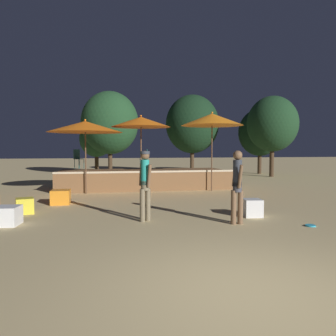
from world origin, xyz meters
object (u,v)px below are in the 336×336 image
Objects in this scene: bistro_chair_0 at (78,157)px; background_tree_4 at (110,123)px; person_1 at (145,181)px; background_tree_3 at (96,139)px; patio_umbrella_0 at (85,127)px; bistro_chair_1 at (145,157)px; patio_umbrella_1 at (141,122)px; frisbee_disc at (310,226)px; cube_seat_3 at (25,206)px; background_tree_2 at (260,132)px; cube_seat_1 at (252,208)px; background_tree_0 at (192,124)px; cube_seat_0 at (61,197)px; person_0 at (237,184)px; cube_seat_4 at (6,216)px; background_tree_1 at (272,124)px; patio_umbrella_2 at (212,120)px.

background_tree_4 is (1.60, 6.68, 2.12)m from bistro_chair_0.
background_tree_3 reaches higher than person_1.
bistro_chair_1 is (2.61, 1.66, -1.26)m from patio_umbrella_0.
patio_umbrella_1 is 8.24m from frisbee_disc.
person_1 is (3.18, -1.59, 0.78)m from cube_seat_3.
cube_seat_3 is at bearing -101.24° from background_tree_4.
background_tree_2 reaches higher than background_tree_3.
cube_seat_1 is at bearing 20.76° from bistro_chair_1.
background_tree_0 reaches higher than patio_umbrella_1.
patio_umbrella_1 is 0.57× the size of background_tree_0.
background_tree_4 reaches higher than person_1.
person_0 reaches higher than cube_seat_0.
patio_umbrella_1 is 0.69× the size of background_tree_2.
person_1 is (2.40, -3.01, 0.76)m from cube_seat_0.
bistro_chair_1 is at bearing -75.15° from background_tree_3.
bistro_chair_1 is 0.16× the size of background_tree_4.
background_tree_3 is at bearing 83.94° from cube_seat_4.
background_tree_3 is (-11.15, 4.93, -0.86)m from background_tree_1.
background_tree_0 reaches higher than cube_seat_3.
background_tree_3 is (-3.69, 17.03, 1.56)m from person_0.
patio_umbrella_0 reaches higher than person_0.
cube_seat_1 is (4.60, -5.42, -2.45)m from patio_umbrella_0.
patio_umbrella_2 is 10.08m from background_tree_4.
background_tree_3 is at bearing 117.62° from background_tree_4.
cube_seat_4 is 0.12× the size of background_tree_1.
patio_umbrella_0 is 12.89× the size of frisbee_disc.
bistro_chair_1 is at bearing 146.13° from patio_umbrella_2.
bistro_chair_0 is (-2.22, 7.82, 0.43)m from person_1.
cube_seat_4 is at bearing -107.13° from cube_seat_0.
patio_umbrella_0 is 7.47m from person_0.
background_tree_4 is (-5.81, -0.24, -0.01)m from background_tree_0.
background_tree_3 reaches higher than patio_umbrella_2.
cube_seat_0 is 13.51m from background_tree_3.
bistro_chair_0 is 0.17× the size of background_tree_1.
frisbee_disc is 16.74m from background_tree_4.
cube_seat_4 reaches higher than cube_seat_3.
person_0 is at bearing -102.95° from patio_umbrella_2.
background_tree_2 is at bearing 67.47° from frisbee_disc.
background_tree_0 is (7.42, 6.92, 2.13)m from bistro_chair_0.
person_1 is (-3.51, -5.32, -2.04)m from patio_umbrella_2.
cube_seat_3 is at bearing -23.10° from person_0.
person_1 is at bearing -123.45° from patio_umbrella_2.
patio_umbrella_0 reaches higher than bistro_chair_0.
person_0 is at bearing -23.62° from cube_seat_3.
background_tree_2 is at bearing 41.27° from cube_seat_0.
patio_umbrella_1 reaches higher than person_0.
patio_umbrella_1 is at bearing 114.42° from frisbee_disc.
patio_umbrella_1 is 6.22× the size of cube_seat_1.
bistro_chair_1 is at bearing -57.89° from bistro_chair_0.
patio_umbrella_0 is 14.50m from background_tree_2.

